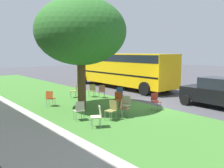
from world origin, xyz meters
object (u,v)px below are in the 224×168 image
object	(u,v)px
street_tree	(81,32)
chair_3	(98,115)
chair_2	(92,90)
chair_5	(123,107)
chair_1	(112,109)
school_bus	(121,67)
parked_car	(218,92)
chair_10	(155,100)
chair_7	(102,90)
chair_8	(120,93)
chair_9	(126,103)
chair_6	(79,109)
chair_4	(74,90)
chair_0	(50,97)
chair_11	(118,99)

from	to	relation	value
street_tree	chair_3	distance (m)	4.90
chair_2	chair_5	xyz separation A→B (m)	(-5.18, 1.81, 0.00)
chair_1	chair_3	distance (m)	1.20
school_bus	street_tree	bearing A→B (deg)	124.45
parked_car	chair_10	bearing A→B (deg)	58.83
street_tree	chair_5	world-z (taller)	street_tree
chair_2	chair_7	world-z (taller)	same
chair_8	chair_9	xyz separation A→B (m)	(-2.35, 1.61, 0.00)
chair_6	school_bus	bearing A→B (deg)	-51.10
chair_4	chair_7	world-z (taller)	same
chair_6	chair_0	bearing A→B (deg)	-3.50
chair_6	chair_8	world-z (taller)	same
chair_7	chair_10	bearing A→B (deg)	-176.21
chair_3	chair_10	distance (m)	4.19
chair_9	chair_10	world-z (taller)	same
chair_3	school_bus	bearing A→B (deg)	-45.71
chair_7	parked_car	xyz separation A→B (m)	(-6.17, -3.28, 0.32)
chair_3	chair_4	xyz separation A→B (m)	(6.21, -2.52, 0.00)
chair_5	chair_3	bearing A→B (deg)	104.09
street_tree	chair_6	world-z (taller)	street_tree
chair_3	school_bus	xyz separation A→B (m)	(7.81, -8.01, 1.24)
school_bus	parked_car	bearing A→B (deg)	174.54
chair_1	chair_9	bearing A→B (deg)	-70.58
chair_11	parked_car	bearing A→B (deg)	-127.21
chair_11	school_bus	world-z (taller)	school_bus
chair_1	parked_car	bearing A→B (deg)	-105.82
chair_3	chair_6	size ratio (longest dim) A/B	1.00
street_tree	chair_3	world-z (taller)	street_tree
chair_10	street_tree	bearing A→B (deg)	48.51
chair_0	parked_car	size ratio (longest dim) A/B	0.24
street_tree	chair_6	bearing A→B (deg)	145.28
chair_0	chair_2	size ratio (longest dim) A/B	1.00
chair_6	chair_9	bearing A→B (deg)	-98.87
chair_0	chair_3	xyz separation A→B (m)	(-4.76, 0.15, 0.00)
chair_4	chair_7	bearing A→B (deg)	-133.57
street_tree	chair_8	xyz separation A→B (m)	(0.12, -2.76, -3.53)
chair_5	chair_9	world-z (taller)	same
chair_0	chair_3	size ratio (longest dim) A/B	1.00
chair_2	chair_10	bearing A→B (deg)	-173.19
parked_car	chair_9	bearing A→B (deg)	65.68
chair_6	chair_3	bearing A→B (deg)	-177.21
chair_6	chair_4	bearing A→B (deg)	-27.77
street_tree	chair_5	bearing A→B (deg)	-169.41
chair_3	chair_11	bearing A→B (deg)	-54.11
chair_10	chair_2	bearing A→B (deg)	6.81
chair_5	chair_0	bearing A→B (deg)	20.14
chair_0	chair_7	size ratio (longest dim) A/B	1.00
chair_2	school_bus	distance (m)	5.12
chair_0	chair_1	world-z (taller)	same
street_tree	chair_2	xyz separation A→B (m)	(2.46, -2.32, -3.53)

